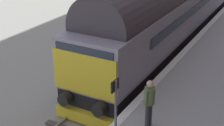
{
  "coord_description": "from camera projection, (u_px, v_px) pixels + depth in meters",
  "views": [
    {
      "loc": [
        6.1,
        -12.79,
        7.34
      ],
      "look_at": [
        0.2,
        -2.15,
        1.84
      ],
      "focal_mm": 54.09,
      "sensor_mm": 36.0,
      "label": 1
    }
  ],
  "objects": [
    {
      "name": "ground_plane",
      "position": [
        130.0,
        81.0,
        15.91
      ],
      "size": [
        140.0,
        140.0,
        0.0
      ],
      "primitive_type": "plane",
      "color": "gray",
      "rests_on": "ground"
    },
    {
      "name": "track_main",
      "position": [
        130.0,
        80.0,
        15.89
      ],
      "size": [
        2.5,
        60.0,
        0.15
      ],
      "color": "gray",
      "rests_on": "ground"
    },
    {
      "name": "station_platform",
      "position": [
        208.0,
        90.0,
        14.12
      ],
      "size": [
        4.0,
        44.0,
        1.01
      ],
      "color": "#939B99",
      "rests_on": "ground"
    },
    {
      "name": "diesel_locomotive",
      "position": [
        173.0,
        5.0,
        19.15
      ],
      "size": [
        2.74,
        18.82,
        4.68
      ],
      "color": "black",
      "rests_on": "ground"
    },
    {
      "name": "waiting_passenger",
      "position": [
        149.0,
        100.0,
        10.47
      ],
      "size": [
        0.37,
        0.51,
        1.64
      ],
      "rotation": [
        0.0,
        0.0,
        1.47
      ],
      "color": "#33373B",
      "rests_on": "station_platform"
    },
    {
      "name": "platform_number_sign",
      "position": [
        115.0,
        97.0,
        10.22
      ],
      "size": [
        0.1,
        0.44,
        1.76
      ],
      "color": "slate",
      "rests_on": "station_platform"
    }
  ]
}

